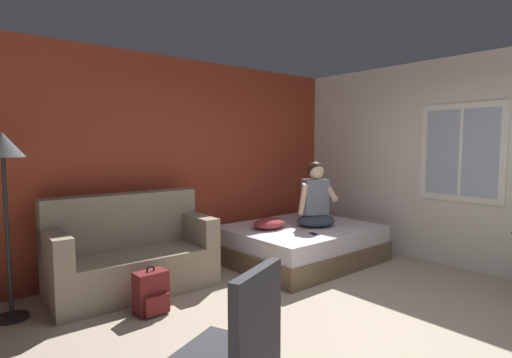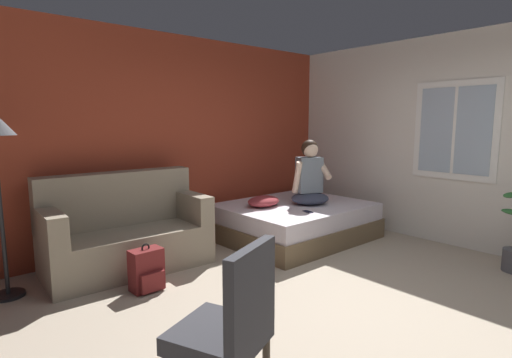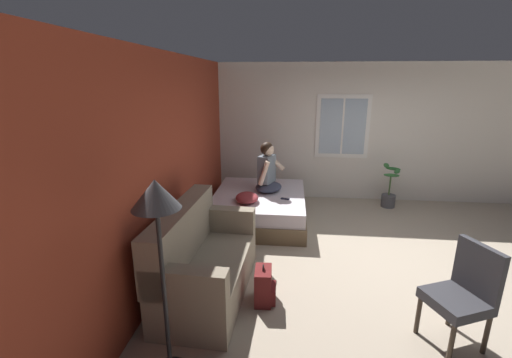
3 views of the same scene
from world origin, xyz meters
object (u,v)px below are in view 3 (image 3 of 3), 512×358
Objects in this scene: throw_pillow at (247,198)px; floor_lamp at (157,215)px; bed at (259,207)px; cell_phone at (285,199)px; potted_plant at (389,192)px; backpack at (264,286)px; side_chair at (463,292)px; person_seated at (268,172)px; couch at (202,262)px.

floor_lamp is at bearing 174.76° from throw_pillow.
bed is 13.56× the size of cell_phone.
potted_plant reaches higher than cell_phone.
cell_phone reaches higher than backpack.
throw_pillow reaches higher than cell_phone.
side_chair is 2.14× the size of backpack.
floor_lamp is at bearing 104.04° from side_chair.
person_seated is at bearing 3.35° from backpack.
floor_lamp is 2.00× the size of potted_plant.
bed is 0.57m from cell_phone.
person_seated is at bearing -13.51° from couch.
cell_phone is 2.28m from potted_plant.
floor_lamp is (-3.11, 0.88, 0.94)m from cell_phone.
backpack is 3.86m from potted_plant.
side_chair reaches higher than backpack.
couch is at bearing 81.85° from backpack.
backpack is 1.76m from floor_lamp.
throw_pillow is at bearing 159.76° from bed.
bed is at bearing -11.16° from couch.
couch is at bearing 166.49° from person_seated.
person_seated is at bearing 107.81° from potted_plant.
potted_plant is (3.20, -2.15, 0.11)m from backpack.
side_chair is at bearing -145.34° from person_seated.
couch is at bearing 168.84° from bed.
floor_lamp reaches higher than backpack.
person_seated is 3.60m from floor_lamp.
floor_lamp reaches higher than side_chair.
side_chair is at bearing 49.80° from cell_phone.
throw_pillow is at bearing -5.24° from floor_lamp.
floor_lamp is (-3.36, 0.43, 1.19)m from bed.
person_seated reaches higher than potted_plant.
couch is 1.54m from floor_lamp.
bed is 0.56m from throw_pillow.
couch reaches higher than backpack.
side_chair is 3.62m from potted_plant.
throw_pillow is (-0.43, 0.16, 0.31)m from bed.
floor_lamp is at bearing -179.53° from couch.
floor_lamp is at bearing 145.92° from backpack.
potted_plant is at bearing -42.71° from couch.
couch is 3.62× the size of throw_pillow.
backpack is 1.97m from throw_pillow.
couch is 2.60m from side_chair.
person_seated reaches higher than couch.
bed is at bearing -102.17° from cell_phone.
throw_pillow reaches higher than bed.
bed is 1.99× the size of side_chair.
couch is 0.75m from backpack.
person_seated reaches higher than side_chair.
potted_plant is (1.32, -2.58, -0.25)m from throw_pillow.
throw_pillow is at bearing 44.83° from side_chair.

